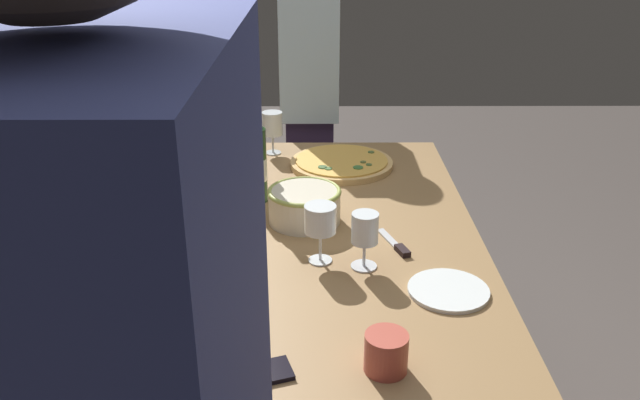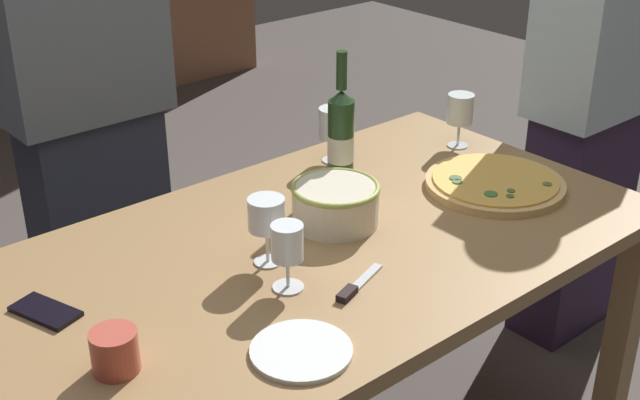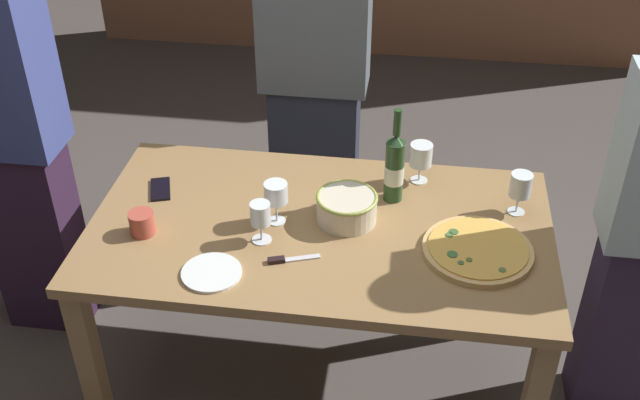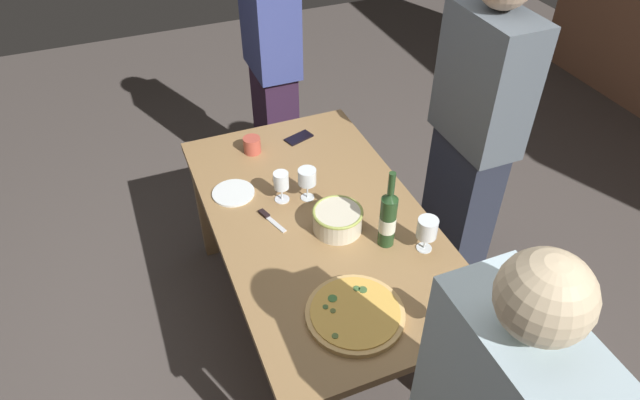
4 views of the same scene
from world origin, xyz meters
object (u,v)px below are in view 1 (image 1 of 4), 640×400
object	(u,v)px
person_host	(310,106)
wine_glass_far_right	(365,232)
dining_table	(320,263)
cell_phone	(255,375)
wine_glass_near_pizza	(217,157)
pizza	(342,163)
wine_glass_far_left	(272,126)
wine_glass_by_bottle	(318,222)
side_plate	(448,290)
pizza_knife	(397,246)
wine_bottle	(255,160)
serving_bowl	(304,204)
cup_amber	(386,352)

from	to	relation	value
person_host	wine_glass_far_right	bearing A→B (deg)	4.49
dining_table	person_host	bearing A→B (deg)	1.94
dining_table	cell_phone	distance (m)	0.64
wine_glass_near_pizza	cell_phone	distance (m)	0.97
pizza	wine_glass_far_left	size ratio (longest dim) A/B	2.29
wine_glass_by_bottle	side_plate	world-z (taller)	wine_glass_by_bottle
pizza	pizza_knife	world-z (taller)	pizza
wine_bottle	wine_glass_near_pizza	size ratio (longest dim) A/B	2.32
wine_glass_near_pizza	cell_phone	bearing A→B (deg)	-168.07
wine_glass_far_left	pizza_knife	world-z (taller)	wine_glass_far_left
dining_table	pizza_knife	bearing A→B (deg)	-111.16
wine_glass_far_right	person_host	distance (m)	1.34
pizza	serving_bowl	size ratio (longest dim) A/B	1.70
serving_bowl	side_plate	distance (m)	0.53
wine_glass_far_left	side_plate	distance (m)	1.10
pizza	wine_glass_near_pizza	bearing A→B (deg)	116.86
wine_glass_near_pizza	side_plate	world-z (taller)	wine_glass_near_pizza
wine_glass_far_left	side_plate	bearing A→B (deg)	-154.03
serving_bowl	pizza_knife	world-z (taller)	serving_bowl
cup_amber	pizza_knife	bearing A→B (deg)	-8.94
dining_table	cell_phone	size ratio (longest dim) A/B	11.11
serving_bowl	pizza_knife	xyz separation A→B (m)	(-0.17, -0.25, -0.05)
wine_glass_near_pizza	cup_amber	size ratio (longest dim) A/B	1.80
dining_table	wine_glass_far_right	bearing A→B (deg)	-148.68
pizza_knife	wine_bottle	bearing A→B (deg)	51.76
wine_glass_near_pizza	dining_table	bearing A→B (deg)	-135.07
wine_bottle	side_plate	bearing A→B (deg)	-137.29
wine_bottle	wine_glass_by_bottle	distance (m)	0.44
serving_bowl	cup_amber	xyz separation A→B (m)	(-0.68, -0.17, -0.01)
pizza	person_host	bearing A→B (deg)	10.89
cell_phone	person_host	bearing A→B (deg)	-21.26
wine_bottle	wine_glass_near_pizza	world-z (taller)	wine_bottle
wine_glass_by_bottle	person_host	xyz separation A→B (m)	(1.30, 0.03, -0.06)
pizza	wine_glass_by_bottle	distance (m)	0.70
cup_amber	pizza_knife	size ratio (longest dim) A/B	0.51
pizza	wine_glass_far_left	bearing A→B (deg)	60.66
serving_bowl	wine_glass_far_right	distance (m)	0.32
cup_amber	side_plate	xyz separation A→B (m)	(0.29, -0.18, -0.04)
wine_glass_far_left	person_host	world-z (taller)	person_host
pizza	wine_glass_far_right	world-z (taller)	wine_glass_far_right
wine_glass_by_bottle	cup_amber	xyz separation A→B (m)	(-0.44, -0.13, -0.07)
wine_glass_near_pizza	wine_bottle	bearing A→B (deg)	-124.62
wine_glass_near_pizza	person_host	size ratio (longest dim) A/B	0.10
pizza	pizza_knife	xyz separation A→B (m)	(-0.62, -0.13, -0.01)
wine_glass_far_left	wine_glass_near_pizza	bearing A→B (deg)	156.10
dining_table	cell_phone	xyz separation A→B (m)	(-0.61, 0.13, 0.10)
cup_amber	dining_table	bearing A→B (deg)	12.12
wine_glass_near_pizza	person_host	xyz separation A→B (m)	(0.82, -0.29, -0.06)
serving_bowl	wine_glass_near_pizza	bearing A→B (deg)	49.49
wine_glass_far_left	wine_glass_far_right	world-z (taller)	wine_glass_far_left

